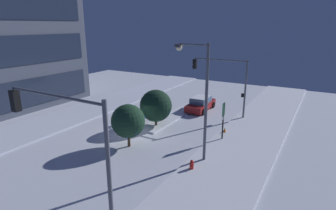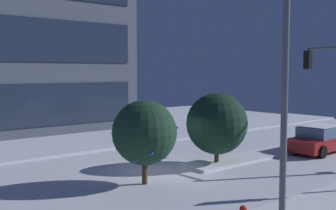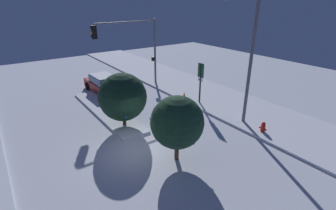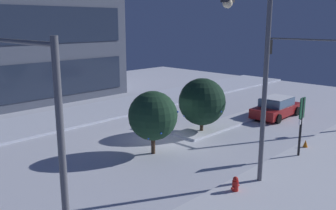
{
  "view_description": "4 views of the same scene",
  "coord_description": "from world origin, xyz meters",
  "px_view_note": "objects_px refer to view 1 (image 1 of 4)",
  "views": [
    {
      "loc": [
        -17.09,
        -13.49,
        9.07
      ],
      "look_at": [
        3.23,
        -1.64,
        2.19
      ],
      "focal_mm": 29.42,
      "sensor_mm": 36.0,
      "label": 1
    },
    {
      "loc": [
        -11.58,
        -14.24,
        4.48
      ],
      "look_at": [
        0.42,
        0.06,
        2.99
      ],
      "focal_mm": 45.05,
      "sensor_mm": 36.0,
      "label": 2
    },
    {
      "loc": [
        -10.15,
        5.54,
        7.48
      ],
      "look_at": [
        0.17,
        -1.82,
        2.12
      ],
      "focal_mm": 27.0,
      "sensor_mm": 36.0,
      "label": 3
    },
    {
      "loc": [
        -14.27,
        -14.38,
        6.83
      ],
      "look_at": [
        0.21,
        -0.26,
        2.21
      ],
      "focal_mm": 38.96,
      "sensor_mm": 36.0,
      "label": 4
    }
  ],
  "objects_px": {
    "decorated_tree_left_of_median": "(128,121)",
    "construction_cone": "(225,131)",
    "street_lamp_arched": "(198,87)",
    "decorated_tree_median": "(156,106)",
    "fire_hydrant": "(192,165)",
    "parking_info_sign": "(223,117)",
    "car_near": "(201,104)",
    "traffic_light_corner_near_left": "(65,137)",
    "traffic_light_corner_near_right": "(223,76)"
  },
  "relations": [
    {
      "from": "decorated_tree_left_of_median",
      "to": "construction_cone",
      "type": "relative_size",
      "value": 6.12
    },
    {
      "from": "decorated_tree_median",
      "to": "decorated_tree_left_of_median",
      "type": "bearing_deg",
      "value": -173.5
    },
    {
      "from": "traffic_light_corner_near_right",
      "to": "construction_cone",
      "type": "relative_size",
      "value": 10.76
    },
    {
      "from": "car_near",
      "to": "parking_info_sign",
      "type": "bearing_deg",
      "value": -145.7
    },
    {
      "from": "decorated_tree_left_of_median",
      "to": "decorated_tree_median",
      "type": "bearing_deg",
      "value": 6.5
    },
    {
      "from": "fire_hydrant",
      "to": "parking_info_sign",
      "type": "xyz_separation_m",
      "value": [
        5.66,
        -0.03,
        1.67
      ]
    },
    {
      "from": "decorated_tree_left_of_median",
      "to": "parking_info_sign",
      "type": "bearing_deg",
      "value": -50.71
    },
    {
      "from": "car_near",
      "to": "traffic_light_corner_near_left",
      "type": "bearing_deg",
      "value": -174.1
    },
    {
      "from": "car_near",
      "to": "construction_cone",
      "type": "bearing_deg",
      "value": -140.58
    },
    {
      "from": "car_near",
      "to": "fire_hydrant",
      "type": "bearing_deg",
      "value": -160.2
    },
    {
      "from": "car_near",
      "to": "traffic_light_corner_near_left",
      "type": "height_order",
      "value": "traffic_light_corner_near_left"
    },
    {
      "from": "traffic_light_corner_near_right",
      "to": "street_lamp_arched",
      "type": "relative_size",
      "value": 0.74
    },
    {
      "from": "traffic_light_corner_near_right",
      "to": "street_lamp_arched",
      "type": "bearing_deg",
      "value": 100.03
    },
    {
      "from": "decorated_tree_median",
      "to": "street_lamp_arched",
      "type": "bearing_deg",
      "value": -123.9
    },
    {
      "from": "parking_info_sign",
      "to": "decorated_tree_median",
      "type": "bearing_deg",
      "value": -2.06
    },
    {
      "from": "street_lamp_arched",
      "to": "construction_cone",
      "type": "distance_m",
      "value": 7.34
    },
    {
      "from": "traffic_light_corner_near_right",
      "to": "fire_hydrant",
      "type": "bearing_deg",
      "value": 100.82
    },
    {
      "from": "street_lamp_arched",
      "to": "decorated_tree_median",
      "type": "distance_m",
      "value": 7.74
    },
    {
      "from": "street_lamp_arched",
      "to": "fire_hydrant",
      "type": "distance_m",
      "value": 5.11
    },
    {
      "from": "street_lamp_arched",
      "to": "car_near",
      "type": "bearing_deg",
      "value": -59.95
    },
    {
      "from": "car_near",
      "to": "decorated_tree_median",
      "type": "relative_size",
      "value": 1.36
    },
    {
      "from": "car_near",
      "to": "traffic_light_corner_near_left",
      "type": "relative_size",
      "value": 0.72
    },
    {
      "from": "traffic_light_corner_near_left",
      "to": "decorated_tree_median",
      "type": "distance_m",
      "value": 14.05
    },
    {
      "from": "traffic_light_corner_near_left",
      "to": "decorated_tree_left_of_median",
      "type": "xyz_separation_m",
      "value": [
        8.47,
        3.54,
        -2.56
      ]
    },
    {
      "from": "street_lamp_arched",
      "to": "traffic_light_corner_near_right",
      "type": "bearing_deg",
      "value": -72.11
    },
    {
      "from": "street_lamp_arched",
      "to": "decorated_tree_left_of_median",
      "type": "height_order",
      "value": "street_lamp_arched"
    },
    {
      "from": "traffic_light_corner_near_right",
      "to": "decorated_tree_left_of_median",
      "type": "height_order",
      "value": "traffic_light_corner_near_right"
    },
    {
      "from": "fire_hydrant",
      "to": "traffic_light_corner_near_right",
      "type": "bearing_deg",
      "value": 10.82
    },
    {
      "from": "street_lamp_arched",
      "to": "fire_hydrant",
      "type": "relative_size",
      "value": 10.65
    },
    {
      "from": "car_near",
      "to": "street_lamp_arched",
      "type": "relative_size",
      "value": 0.59
    },
    {
      "from": "street_lamp_arched",
      "to": "parking_info_sign",
      "type": "bearing_deg",
      "value": -89.3
    },
    {
      "from": "fire_hydrant",
      "to": "construction_cone",
      "type": "xyz_separation_m",
      "value": [
        7.15,
        0.27,
        -0.09
      ]
    },
    {
      "from": "decorated_tree_left_of_median",
      "to": "street_lamp_arched",
      "type": "bearing_deg",
      "value": -81.71
    },
    {
      "from": "fire_hydrant",
      "to": "parking_info_sign",
      "type": "relative_size",
      "value": 0.24
    },
    {
      "from": "traffic_light_corner_near_right",
      "to": "construction_cone",
      "type": "bearing_deg",
      "value": 113.03
    },
    {
      "from": "parking_info_sign",
      "to": "construction_cone",
      "type": "height_order",
      "value": "parking_info_sign"
    },
    {
      "from": "fire_hydrant",
      "to": "car_near",
      "type": "bearing_deg",
      "value": 21.33
    },
    {
      "from": "traffic_light_corner_near_left",
      "to": "traffic_light_corner_near_right",
      "type": "height_order",
      "value": "traffic_light_corner_near_left"
    },
    {
      "from": "car_near",
      "to": "fire_hydrant",
      "type": "distance_m",
      "value": 13.36
    },
    {
      "from": "traffic_light_corner_near_right",
      "to": "parking_info_sign",
      "type": "relative_size",
      "value": 1.87
    },
    {
      "from": "traffic_light_corner_near_left",
      "to": "construction_cone",
      "type": "relative_size",
      "value": 11.89
    },
    {
      "from": "parking_info_sign",
      "to": "decorated_tree_median",
      "type": "xyz_separation_m",
      "value": [
        -0.05,
        6.36,
        -0.04
      ]
    },
    {
      "from": "parking_info_sign",
      "to": "fire_hydrant",
      "type": "bearing_deg",
      "value": 87.12
    },
    {
      "from": "street_lamp_arched",
      "to": "parking_info_sign",
      "type": "height_order",
      "value": "street_lamp_arched"
    },
    {
      "from": "decorated_tree_left_of_median",
      "to": "construction_cone",
      "type": "bearing_deg",
      "value": -41.48
    },
    {
      "from": "car_near",
      "to": "parking_info_sign",
      "type": "xyz_separation_m",
      "value": [
        -6.77,
        -4.89,
        1.32
      ]
    },
    {
      "from": "traffic_light_corner_near_right",
      "to": "parking_info_sign",
      "type": "bearing_deg",
      "value": 110.39
    },
    {
      "from": "construction_cone",
      "to": "car_near",
      "type": "bearing_deg",
      "value": 40.95
    },
    {
      "from": "traffic_light_corner_near_left",
      "to": "decorated_tree_left_of_median",
      "type": "height_order",
      "value": "traffic_light_corner_near_left"
    },
    {
      "from": "parking_info_sign",
      "to": "construction_cone",
      "type": "bearing_deg",
      "value": -81.12
    }
  ]
}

